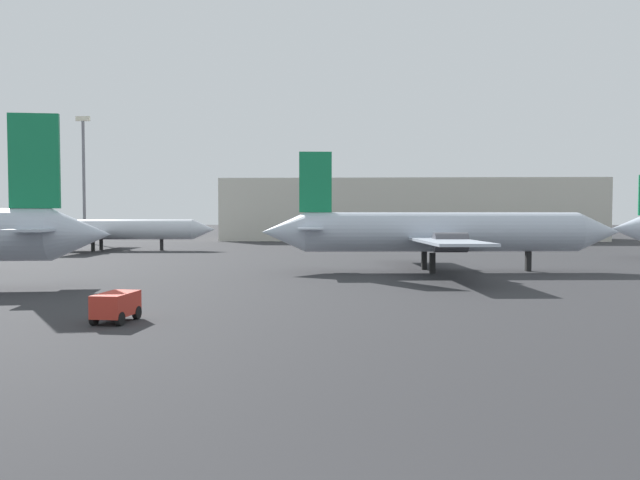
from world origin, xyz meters
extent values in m
cone|color=#B2BCCC|center=(-17.43, 32.14, 3.48)|extent=(4.21, 3.93, 3.40)
cube|color=#B2BCCC|center=(-19.76, 31.79, 3.82)|extent=(3.58, 8.51, 0.16)
cube|color=#147F4C|center=(-20.25, 31.71, 8.22)|extent=(3.15, 0.77, 6.10)
cylinder|color=#B2BCCC|center=(7.96, 44.52, 3.33)|extent=(23.19, 4.74, 3.31)
cone|color=#B2BCCC|center=(21.26, 45.36, 3.33)|extent=(3.84, 3.53, 3.31)
cone|color=#B2BCCC|center=(-5.35, 43.68, 3.33)|extent=(3.84, 3.53, 3.31)
cube|color=#B2BCCC|center=(6.81, 44.45, 2.84)|extent=(5.50, 25.91, 0.20)
cube|color=#B2BCCC|center=(-3.11, 43.82, 3.66)|extent=(2.48, 7.24, 0.14)
cube|color=#147F4C|center=(-2.69, 43.85, 7.51)|extent=(2.73, 0.42, 5.05)
cylinder|color=#4C4C54|center=(7.19, 49.37, 2.67)|extent=(2.64, 1.68, 1.53)
cylinder|color=#4C4C54|center=(7.80, 39.61, 2.67)|extent=(2.64, 1.68, 1.53)
cube|color=black|center=(15.31, 44.98, 0.84)|extent=(0.45, 0.45, 1.68)
cube|color=black|center=(6.70, 46.14, 0.84)|extent=(0.45, 0.45, 1.68)
cube|color=black|center=(6.91, 42.75, 0.84)|extent=(0.45, 0.45, 1.68)
cone|color=#B2BCCC|center=(31.18, 61.61, 3.24)|extent=(3.57, 3.31, 2.96)
cylinder|color=silver|center=(-32.42, 73.24, 2.85)|extent=(23.60, 3.92, 2.71)
cone|color=silver|center=(-19.20, 73.92, 2.85)|extent=(3.12, 2.86, 2.71)
cone|color=silver|center=(-45.64, 72.55, 2.85)|extent=(3.12, 2.86, 2.71)
cube|color=silver|center=(-33.60, 73.17, 2.44)|extent=(4.56, 22.15, 0.18)
cube|color=silver|center=(-43.77, 72.65, 3.12)|extent=(2.18, 6.55, 0.12)
cube|color=#147F4C|center=(-43.39, 72.67, 6.32)|extent=(2.47, 0.36, 4.23)
cylinder|color=#4C4C54|center=(-33.11, 77.39, 2.31)|extent=(2.38, 1.50, 1.38)
cylinder|color=#4C4C54|center=(-32.68, 69.04, 2.31)|extent=(2.38, 1.50, 1.38)
cube|color=black|center=(-24.92, 73.62, 0.75)|extent=(0.40, 0.40, 1.49)
cube|color=black|center=(-33.68, 74.71, 0.75)|extent=(0.40, 0.40, 1.49)
cube|color=black|center=(-33.52, 71.64, 0.75)|extent=(0.40, 0.40, 1.49)
cube|color=red|center=(-10.38, 19.72, 0.80)|extent=(1.50, 2.50, 1.00)
cylinder|color=black|center=(-9.88, 18.84, 0.30)|extent=(0.25, 0.62, 0.60)
cylinder|color=black|center=(-11.04, 18.94, 0.30)|extent=(0.25, 0.62, 0.60)
cylinder|color=black|center=(-9.73, 20.51, 0.30)|extent=(0.25, 0.62, 0.60)
cylinder|color=black|center=(-10.89, 20.61, 0.30)|extent=(0.25, 0.62, 0.60)
cylinder|color=slate|center=(-45.27, 95.85, 10.51)|extent=(0.50, 0.50, 21.02)
cube|color=#F2EACC|center=(-45.27, 95.85, 21.42)|extent=(2.40, 0.50, 0.80)
cube|color=beige|center=(12.19, 115.06, 5.80)|extent=(70.99, 24.78, 11.61)
camera|label=1|loc=(-0.34, -6.16, 4.71)|focal=33.58mm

